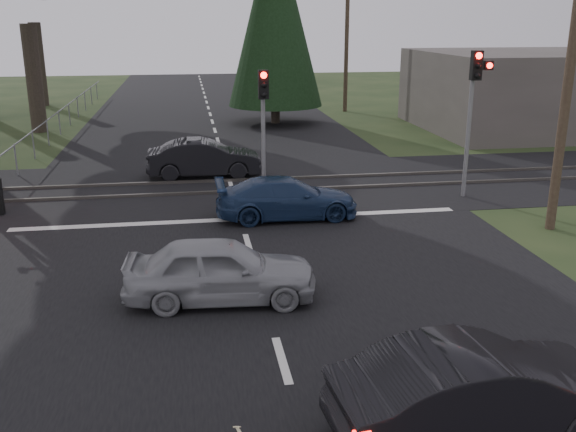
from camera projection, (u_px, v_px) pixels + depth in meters
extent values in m
plane|color=#1F3216|center=(282.00, 360.00, 11.06)|extent=(120.00, 120.00, 0.00)
cube|color=black|center=(236.00, 203.00, 20.50)|extent=(14.00, 100.00, 0.01)
cube|color=black|center=(231.00, 187.00, 22.39)|extent=(120.00, 8.00, 0.01)
cube|color=silver|center=(241.00, 219.00, 18.80)|extent=(13.00, 0.35, 0.00)
cube|color=#59544C|center=(233.00, 192.00, 21.62)|extent=(120.00, 0.12, 0.10)
cube|color=#59544C|center=(230.00, 180.00, 23.13)|extent=(120.00, 0.12, 0.10)
cylinder|color=slate|center=(468.00, 140.00, 20.68)|extent=(0.14, 0.14, 3.80)
cube|color=black|center=(476.00, 65.00, 19.82)|extent=(0.32, 0.24, 0.90)
sphere|color=#FF0C07|center=(479.00, 56.00, 19.61)|extent=(0.20, 0.20, 0.20)
sphere|color=black|center=(478.00, 66.00, 19.69)|extent=(0.18, 0.18, 0.18)
sphere|color=black|center=(477.00, 76.00, 19.78)|extent=(0.18, 0.18, 0.18)
cube|color=black|center=(488.00, 65.00, 19.87)|extent=(0.28, 0.22, 0.28)
sphere|color=#FF0C07|center=(490.00, 66.00, 19.76)|extent=(0.18, 0.18, 0.18)
cylinder|color=slate|center=(263.00, 148.00, 20.93)|extent=(0.14, 0.14, 3.20)
cube|color=black|center=(263.00, 85.00, 20.16)|extent=(0.32, 0.24, 0.90)
sphere|color=#FF0C07|center=(264.00, 75.00, 19.95)|extent=(0.20, 0.20, 0.20)
sphere|color=black|center=(264.00, 85.00, 20.03)|extent=(0.18, 0.18, 0.18)
sphere|color=black|center=(264.00, 95.00, 20.12)|extent=(0.18, 0.18, 0.18)
cylinder|color=#4C3D2D|center=(570.00, 64.00, 16.66)|extent=(0.26, 0.26, 9.00)
cylinder|color=#4C3D2D|center=(347.00, 38.00, 39.31)|extent=(0.26, 0.26, 9.00)
cylinder|color=#4C3D2D|center=(285.00, 30.00, 62.91)|extent=(0.26, 0.26, 9.00)
cylinder|color=#473D33|center=(34.00, 79.00, 32.52)|extent=(0.80, 0.80, 5.40)
cylinder|color=#473D33|center=(39.00, 65.00, 42.60)|extent=(0.80, 0.80, 5.40)
cylinder|color=#473D33|center=(275.00, 105.00, 35.83)|extent=(0.50, 0.50, 2.00)
cone|color=black|center=(275.00, 11.00, 34.35)|extent=(5.20, 5.20, 10.00)
cube|color=#59514C|center=(557.00, 90.00, 33.92)|extent=(14.00, 10.00, 4.00)
imported|color=black|center=(481.00, 392.00, 8.86)|extent=(4.35, 1.86, 1.39)
imported|color=gray|center=(220.00, 270.00, 13.23)|extent=(4.05, 1.87, 1.35)
imported|color=navy|center=(287.00, 198.00, 18.78)|extent=(4.16, 1.71, 1.20)
imported|color=black|center=(205.00, 158.00, 23.69)|extent=(4.20, 1.50, 1.38)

